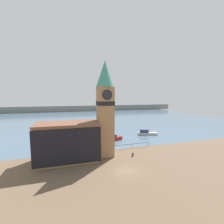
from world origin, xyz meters
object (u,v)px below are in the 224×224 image
(pier_building, at_px, (68,142))
(mooring_bollard_near, at_px, (133,154))
(clock_tower, at_px, (105,106))
(boat_near, at_px, (115,138))
(mooring_bollard_far, at_px, (133,155))
(boat_far, at_px, (147,133))

(pier_building, relative_size, mooring_bollard_near, 18.76)
(clock_tower, relative_size, boat_near, 4.50)
(clock_tower, relative_size, mooring_bollard_far, 28.19)
(boat_near, bearing_deg, mooring_bollard_far, -109.47)
(clock_tower, xyz_separation_m, mooring_bollard_far, (5.66, -2.35, -10.74))
(clock_tower, distance_m, pier_building, 10.78)
(clock_tower, height_order, mooring_bollard_far, clock_tower)
(mooring_bollard_near, bearing_deg, pier_building, 174.46)
(clock_tower, bearing_deg, boat_far, 37.14)
(boat_far, height_order, mooring_bollard_far, boat_far)
(clock_tower, relative_size, pier_building, 1.67)
(boat_near, bearing_deg, mooring_bollard_near, -108.02)
(boat_near, relative_size, mooring_bollard_far, 6.27)
(clock_tower, xyz_separation_m, pier_building, (-8.07, -0.52, -7.13))
(clock_tower, xyz_separation_m, mooring_bollard_near, (5.97, -1.88, -10.78))
(pier_building, height_order, mooring_bollard_near, pier_building)
(boat_near, height_order, mooring_bollard_far, boat_near)
(boat_near, bearing_deg, pier_building, -161.57)
(boat_far, bearing_deg, mooring_bollard_far, -111.33)
(boat_near, bearing_deg, clock_tower, -138.20)
(clock_tower, distance_m, boat_near, 15.69)
(boat_near, height_order, boat_far, boat_far)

